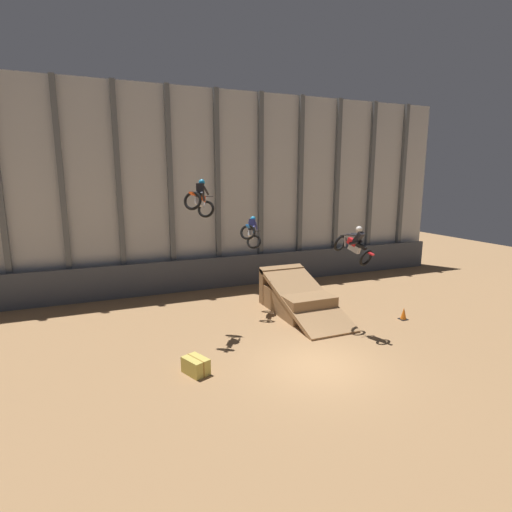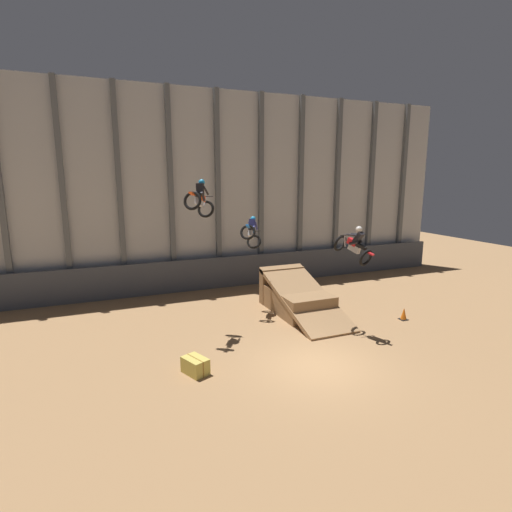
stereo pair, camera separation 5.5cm
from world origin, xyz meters
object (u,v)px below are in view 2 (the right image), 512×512
Objects in this scene: rider_bike_center_air at (251,232)px; rider_bike_right_air at (354,245)px; dirt_ramp at (296,297)px; hay_bale_trackside at (195,366)px; traffic_cone_near_ramp at (404,314)px; rider_bike_left_air at (200,199)px.

rider_bike_right_air is (2.92, -4.16, -0.16)m from rider_bike_center_air.
hay_bale_trackside is at bearing -143.95° from dirt_ramp.
traffic_cone_near_ramp is (6.20, -3.76, -3.70)m from rider_bike_center_air.
rider_bike_left_air is 10.81m from traffic_cone_near_ramp.
rider_bike_center_air is 8.14m from traffic_cone_near_ramp.
hay_bale_trackside is (-6.24, -4.54, -0.40)m from dirt_ramp.
rider_bike_center_air reaches higher than traffic_cone_near_ramp.
dirt_ramp is at bearing 36.05° from hay_bale_trackside.
rider_bike_center_air reaches higher than hay_bale_trackside.
rider_bike_left_air is 0.98× the size of rider_bike_center_air.
traffic_cone_near_ramp is (3.28, 0.41, -3.54)m from rider_bike_right_air.
rider_bike_center_air is at bearing 69.34° from rider_bike_left_air.
hay_bale_trackside is (-4.12, -5.17, -3.70)m from rider_bike_center_air.
hay_bale_trackside is (-1.16, -3.31, -5.43)m from rider_bike_left_air.
hay_bale_trackside is at bearing -72.09° from rider_bike_left_air.
dirt_ramp is 4.80m from rider_bike_right_air.
traffic_cone_near_ramp is at bearing 25.49° from rider_bike_left_air.
rider_bike_right_air is 3.27× the size of traffic_cone_near_ramp.
rider_bike_center_air is at bearing 108.32° from rider_bike_right_air.
hay_bale_trackside is (-7.04, -1.00, -3.54)m from rider_bike_right_air.
rider_bike_right_air is at bearing -77.31° from dirt_ramp.
dirt_ramp is 7.26m from rider_bike_left_air.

